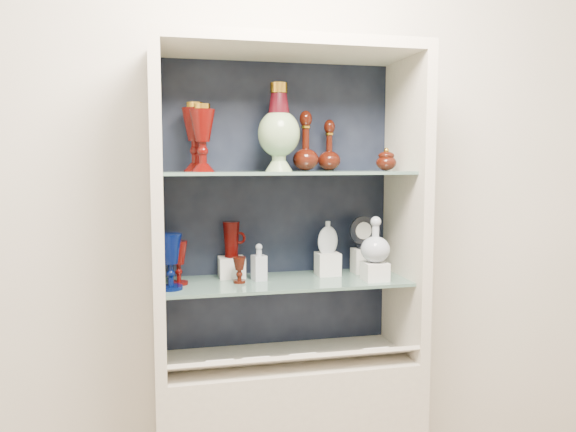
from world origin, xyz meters
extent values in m
cube|color=beige|center=(0.00, 1.75, 1.40)|extent=(3.50, 0.02, 2.80)
cube|color=black|center=(0.00, 1.72, 1.32)|extent=(0.98, 0.02, 1.15)
cube|color=beige|center=(-0.48, 1.53, 1.32)|extent=(0.04, 0.40, 1.15)
cube|color=beige|center=(0.48, 1.53, 1.32)|extent=(0.04, 0.40, 1.15)
cube|color=beige|center=(0.00, 1.53, 1.92)|extent=(1.00, 0.40, 0.04)
cube|color=slate|center=(0.00, 1.55, 1.04)|extent=(0.92, 0.34, 0.01)
cube|color=slate|center=(0.00, 1.55, 1.46)|extent=(0.92, 0.34, 0.01)
cube|color=beige|center=(0.00, 1.42, 0.78)|extent=(0.92, 0.17, 0.09)
cube|color=white|center=(0.31, 1.42, 0.80)|extent=(0.10, 0.06, 0.03)
cube|color=white|center=(-0.28, 1.42, 0.80)|extent=(0.10, 0.06, 0.03)
cube|color=white|center=(0.02, 1.42, 0.80)|extent=(0.10, 0.06, 0.03)
cube|color=white|center=(-0.15, 1.42, 0.80)|extent=(0.10, 0.06, 0.03)
cube|color=silver|center=(-0.20, 1.65, 1.09)|extent=(0.10, 0.10, 0.08)
cube|color=silver|center=(0.18, 1.61, 1.09)|extent=(0.09, 0.09, 0.09)
cube|color=silver|center=(0.33, 1.47, 1.08)|extent=(0.09, 0.09, 0.07)
cube|color=silver|center=(0.33, 1.62, 1.10)|extent=(0.08, 0.08, 0.10)
camera|label=1|loc=(-0.47, -0.53, 1.51)|focal=35.00mm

